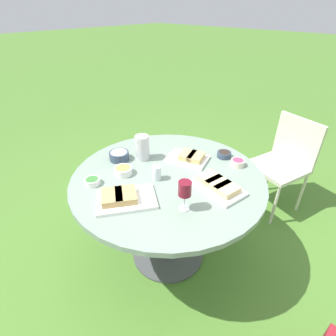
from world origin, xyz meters
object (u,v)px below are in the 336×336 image
chair_near_right (285,158)px  wine_glass (185,190)px  water_pitcher (142,148)px  dining_table (168,190)px

chair_near_right → wine_glass: bearing=-2.5°
chair_near_right → water_pitcher: size_ratio=4.88×
chair_near_right → wine_glass: size_ratio=4.88×
water_pitcher → wine_glass: bearing=69.3°
dining_table → water_pitcher: (-0.04, -0.29, 0.21)m
dining_table → water_pitcher: 0.36m
chair_near_right → wine_glass: 1.43m
dining_table → water_pitcher: size_ratio=7.03×
dining_table → wine_glass: 0.43m
chair_near_right → water_pitcher: water_pitcher is taller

